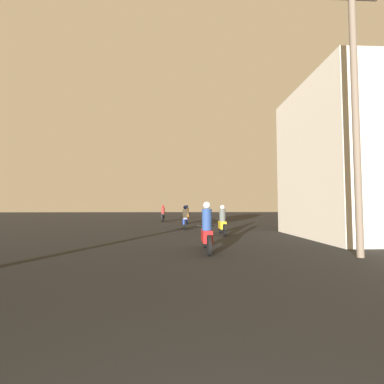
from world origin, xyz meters
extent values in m
cylinder|color=black|center=(0.72, 8.93, 0.31)|extent=(0.10, 0.62, 0.62)
cylinder|color=black|center=(0.72, 7.46, 0.31)|extent=(0.10, 0.62, 0.62)
cube|color=red|center=(0.72, 8.19, 0.51)|extent=(0.30, 0.95, 0.39)
cylinder|color=black|center=(0.72, 8.67, 0.80)|extent=(0.60, 0.04, 0.04)
cylinder|color=navy|center=(0.72, 8.10, 1.05)|extent=(0.32, 0.32, 0.70)
sphere|color=silver|center=(0.72, 8.10, 1.52)|extent=(0.24, 0.24, 0.24)
cylinder|color=black|center=(2.04, 13.75, 0.30)|extent=(0.10, 0.60, 0.60)
cylinder|color=black|center=(2.04, 12.39, 0.30)|extent=(0.10, 0.60, 0.60)
cube|color=gold|center=(2.04, 13.07, 0.50)|extent=(0.30, 0.86, 0.39)
cylinder|color=black|center=(2.04, 13.51, 0.79)|extent=(0.60, 0.04, 0.04)
cylinder|color=#4C514C|center=(2.04, 12.98, 1.00)|extent=(0.32, 0.32, 0.61)
sphere|color=silver|center=(2.04, 12.98, 1.42)|extent=(0.24, 0.24, 0.24)
cylinder|color=black|center=(0.15, 16.99, 0.32)|extent=(0.10, 0.64, 0.64)
cylinder|color=black|center=(0.15, 15.73, 0.32)|extent=(0.10, 0.64, 0.64)
cube|color=#1E389E|center=(0.15, 16.36, 0.49)|extent=(0.30, 0.93, 0.34)
cylinder|color=black|center=(0.15, 16.77, 0.76)|extent=(0.60, 0.04, 0.04)
cylinder|color=silver|center=(0.15, 16.27, 0.97)|extent=(0.32, 0.32, 0.63)
sphere|color=navy|center=(0.15, 16.27, 1.40)|extent=(0.24, 0.24, 0.24)
cylinder|color=black|center=(0.40, 22.53, 0.30)|extent=(0.10, 0.59, 0.59)
cylinder|color=black|center=(0.40, 21.05, 0.30)|extent=(0.10, 0.59, 0.59)
cube|color=orange|center=(0.40, 21.79, 0.49)|extent=(0.30, 0.72, 0.39)
cylinder|color=black|center=(0.40, 22.27, 0.79)|extent=(0.60, 0.04, 0.04)
cylinder|color=#B28E47|center=(0.40, 21.72, 1.00)|extent=(0.32, 0.32, 0.63)
sphere|color=navy|center=(0.40, 21.72, 1.43)|extent=(0.24, 0.24, 0.24)
cylinder|color=black|center=(-1.82, 25.11, 0.33)|extent=(0.10, 0.67, 0.67)
cylinder|color=black|center=(-1.82, 23.69, 0.33)|extent=(0.10, 0.67, 0.67)
cube|color=black|center=(-1.82, 24.40, 0.54)|extent=(0.30, 0.71, 0.41)
cylinder|color=black|center=(-1.82, 24.86, 0.84)|extent=(0.60, 0.04, 0.04)
cylinder|color=maroon|center=(-1.82, 24.33, 1.02)|extent=(0.32, 0.32, 0.56)
sphere|color=#A51919|center=(-1.82, 24.33, 1.42)|extent=(0.24, 0.24, 0.24)
cube|color=beige|center=(7.71, 11.44, 3.64)|extent=(4.27, 6.16, 7.29)
cylinder|color=#6B5B4C|center=(5.10, 6.99, 4.18)|extent=(0.20, 0.20, 8.37)
camera|label=1|loc=(-0.14, -0.33, 1.51)|focal=24.00mm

